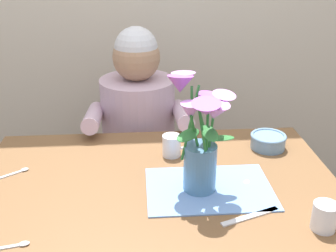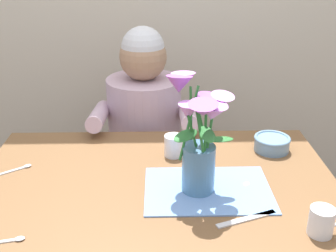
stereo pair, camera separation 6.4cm
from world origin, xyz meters
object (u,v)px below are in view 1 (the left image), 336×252
Objects in this scene: seated_person at (139,147)px; ceramic_mug at (325,217)px; ceramic_bowl at (268,141)px; flower_vase at (200,133)px; dinner_knife at (250,216)px; coffee_cup at (172,145)px.

ceramic_mug is at bearing -62.99° from seated_person.
seated_person is 0.67m from ceramic_bowl.
flower_vase is 0.42m from ceramic_mug.
ceramic_mug reaches higher than ceramic_bowl.
ceramic_bowl is 0.47m from dinner_knife.
ceramic_bowl is 0.50m from ceramic_mug.
dinner_knife is 2.04× the size of coffee_cup.
ceramic_bowl is (0.31, 0.27, -0.17)m from flower_vase.
seated_person is 3.05× the size of flower_vase.
seated_person reaches higher than ceramic_bowl.
coffee_cup is at bearing -76.56° from seated_person.
seated_person is at bearing 90.23° from dinner_knife.
seated_person is 0.50m from coffee_cup.
flower_vase is at bearing 144.59° from ceramic_mug.
ceramic_mug is at bearing -50.52° from coffee_cup.
flower_vase reaches higher than coffee_cup.
dinner_knife is (0.13, -0.16, -0.20)m from flower_vase.
ceramic_bowl is at bearing -41.18° from seated_person.
flower_vase is at bearing -74.82° from coffee_cup.
dinner_knife is at bearing 160.58° from ceramic_mug.
coffee_cup is (0.12, -0.43, 0.22)m from seated_person.
ceramic_bowl is (0.49, -0.40, 0.21)m from seated_person.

